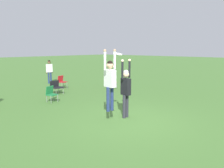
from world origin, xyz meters
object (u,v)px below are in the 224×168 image
Objects in this scene: person_jumping at (110,79)px; frisbee at (119,54)px; camping_chair_1 at (111,81)px; camping_chair_5 at (56,86)px; camping_chair_2 at (62,81)px; person_defending at (126,87)px; camping_chair_0 at (51,93)px; person_spectator_far at (49,69)px.

person_jumping is 0.94m from frisbee.
camping_chair_1 is 1.10× the size of camping_chair_5.
camping_chair_2 is at bearing -130.58° from camping_chair_5.
camping_chair_5 is at bearing 18.79° from camping_chair_1.
frisbee is 0.27× the size of camping_chair_1.
camping_chair_5 is (1.05, 5.63, -1.96)m from frisbee.
camping_chair_0 is (-0.54, 4.23, -0.73)m from person_defending.
person_jumping is 0.85m from person_defending.
camping_chair_0 is 1.03× the size of camping_chair_5.
camping_chair_5 is (-1.23, -1.23, -0.06)m from camping_chair_2.
camping_chair_5 is (-3.55, 0.99, -0.03)m from camping_chair_1.
person_jumping reaches higher than camping_chair_2.
camping_chair_2 reaches higher than camping_chair_5.
frisbee is at bearing 59.63° from camping_chair_2.
frisbee is at bearing -88.00° from person_jumping.
person_defending is (0.75, -0.10, -0.38)m from person_jumping.
frisbee reaches higher than camping_chair_2.
camping_chair_2 is (2.49, 2.68, 0.05)m from camping_chair_0.
camping_chair_5 is at bearing -142.17° from camping_chair_0.
frisbee is 4.61m from camping_chair_0.
person_defending is 7.22m from camping_chair_2.
person_jumping is at bearing 76.85° from camping_chair_1.
person_jumping is at bearing -90.00° from person_defending.
person_jumping reaches higher than person_spectator_far.
frisbee is 0.29× the size of camping_chair_0.
camping_chair_2 is at bearing -144.21° from camping_chair_0.
person_defending is 2.94× the size of camping_chair_5.
person_defending is at bearing -87.78° from person_spectator_far.
frisbee is 7.47m from camping_chair_2.
person_defending is 4.33m from camping_chair_0.
person_defending is at bearing 62.31° from camping_chair_2.
camping_chair_0 is 3.66m from camping_chair_2.
person_spectator_far is at bearing 72.65° from frisbee.
camping_chair_2 is 0.48× the size of person_spectator_far.
person_defending reaches higher than camping_chair_2.
person_jumping is 1.25× the size of person_spectator_far.
person_defending is at bearing -90.00° from person_jumping.
person_spectator_far is (1.85, 3.64, 0.60)m from camping_chair_5.
camping_chair_0 is 4.83m from camping_chair_1.
camping_chair_1 is 1.00× the size of camping_chair_2.
camping_chair_5 is (0.71, 5.69, -0.74)m from person_defending.
camping_chair_5 is at bearing -179.34° from person_defending.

